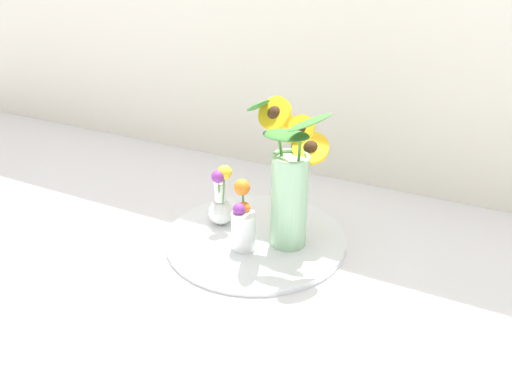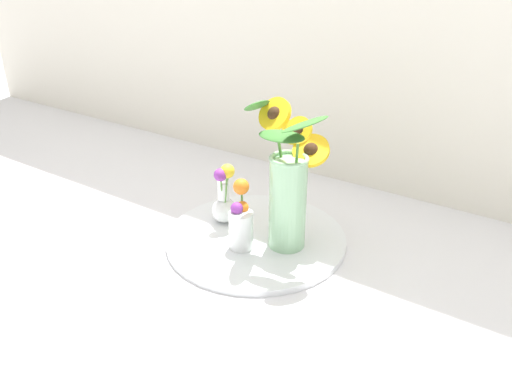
# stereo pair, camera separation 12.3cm
# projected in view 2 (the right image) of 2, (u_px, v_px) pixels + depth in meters

# --- Properties ---
(ground_plane) EXTENTS (6.00, 6.00, 0.00)m
(ground_plane) POSITION_uv_depth(u_px,v_px,m) (231.00, 264.00, 1.21)
(ground_plane) COLOR silver
(serving_tray) EXTENTS (0.46, 0.46, 0.02)m
(serving_tray) POSITION_uv_depth(u_px,v_px,m) (256.00, 238.00, 1.29)
(serving_tray) COLOR silver
(serving_tray) RESTS_ON ground_plane
(mason_jar_sunflowers) EXTENTS (0.22, 0.21, 0.39)m
(mason_jar_sunflowers) POSITION_uv_depth(u_px,v_px,m) (288.00, 187.00, 1.19)
(mason_jar_sunflowers) COLOR #99CC9E
(mason_jar_sunflowers) RESTS_ON serving_tray
(vase_small_center) EXTENTS (0.07, 0.08, 0.17)m
(vase_small_center) POSITION_uv_depth(u_px,v_px,m) (241.00, 222.00, 1.22)
(vase_small_center) COLOR white
(vase_small_center) RESTS_ON serving_tray
(vase_bulb_right) EXTENTS (0.07, 0.07, 0.17)m
(vase_bulb_right) POSITION_uv_depth(u_px,v_px,m) (224.00, 200.00, 1.33)
(vase_bulb_right) COLOR white
(vase_bulb_right) RESTS_ON serving_tray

